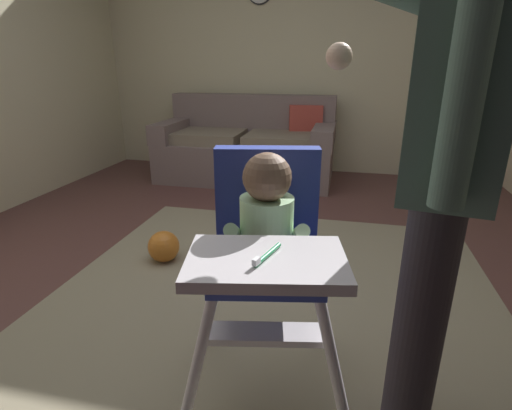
{
  "coord_description": "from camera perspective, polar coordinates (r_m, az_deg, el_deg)",
  "views": [
    {
      "loc": [
        0.59,
        -1.91,
        1.17
      ],
      "look_at": [
        0.34,
        -0.8,
        0.76
      ],
      "focal_mm": 27.61,
      "sensor_mm": 36.0,
      "label": 1
    }
  ],
  "objects": [
    {
      "name": "high_chair",
      "position": [
        1.29,
        1.53,
        -4.73
      ],
      "size": [
        0.71,
        0.8,
        0.93
      ],
      "rotation": [
        0.0,
        0.0,
        -1.38
      ],
      "color": "silver",
      "rests_on": "ground"
    },
    {
      "name": "ground",
      "position": [
        2.34,
        -3.75,
        -11.71
      ],
      "size": [
        5.95,
        6.81,
        0.1
      ],
      "primitive_type": "cube",
      "color": "brown"
    },
    {
      "name": "couch",
      "position": [
        4.23,
        -1.18,
        8.33
      ],
      "size": [
        1.81,
        0.86,
        0.86
      ],
      "rotation": [
        0.0,
        0.0,
        -1.57
      ],
      "color": "slate",
      "rests_on": "ground"
    },
    {
      "name": "adult_standing",
      "position": [
        1.11,
        25.51,
        6.47
      ],
      "size": [
        0.51,
        0.56,
        1.68
      ],
      "rotation": [
        0.0,
        0.0,
        2.97
      ],
      "color": "#2D282E",
      "rests_on": "ground"
    },
    {
      "name": "toy_ball_second",
      "position": [
        2.53,
        -13.22,
        -5.86
      ],
      "size": [
        0.2,
        0.2,
        0.2
      ],
      "primitive_type": "sphere",
      "color": "orange",
      "rests_on": "ground"
    },
    {
      "name": "area_rug",
      "position": [
        2.04,
        1.85,
        -15.06
      ],
      "size": [
        2.35,
        2.62,
        0.01
      ],
      "primitive_type": "cube",
      "color": "gray",
      "rests_on": "ground"
    },
    {
      "name": "wall_far",
      "position": [
        4.58,
        5.92,
        22.18
      ],
      "size": [
        5.15,
        0.06,
        2.74
      ],
      "primitive_type": "cube",
      "color": "beige",
      "rests_on": "ground"
    }
  ]
}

